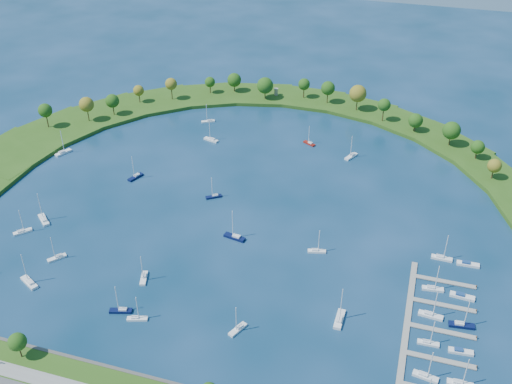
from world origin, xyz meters
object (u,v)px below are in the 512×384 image
(moored_boat_3, at_px, (22,231))
(docked_boat_6, at_px, (431,315))
(docked_boat_8, at_px, (433,288))
(docked_boat_5, at_px, (461,351))
(moored_boat_14, at_px, (144,277))
(moored_boat_4, at_px, (309,143))
(harbor_tower, at_px, (276,92))
(moored_boat_15, at_px, (317,250))
(moored_boat_1, at_px, (208,121))
(moored_boat_12, at_px, (211,139))
(docked_boat_4, at_px, (428,342))
(moored_boat_11, at_px, (351,156))
(dock_system, at_px, (427,342))
(moored_boat_7, at_px, (121,310))
(moored_boat_0, at_px, (136,176))
(docked_boat_10, at_px, (442,257))
(docked_boat_11, at_px, (468,264))
(moored_boat_6, at_px, (57,257))
(moored_boat_16, at_px, (44,219))
(moored_boat_13, at_px, (214,196))
(docked_boat_3, at_px, (460,383))
(moored_boat_17, at_px, (63,152))
(moored_boat_2, at_px, (29,282))
(moored_boat_9, at_px, (238,328))
(docked_boat_9, at_px, (462,296))
(moored_boat_10, at_px, (137,318))
(docked_boat_7, at_px, (461,324))
(moored_boat_5, at_px, (339,319))
(docked_boat_2, at_px, (425,376))

(moored_boat_3, height_order, docked_boat_6, docked_boat_6)
(docked_boat_8, bearing_deg, docked_boat_5, -76.35)
(moored_boat_14, bearing_deg, moored_boat_4, 145.72)
(harbor_tower, bearing_deg, moored_boat_15, -68.33)
(moored_boat_1, relative_size, moored_boat_12, 0.91)
(moored_boat_4, height_order, docked_boat_4, docked_boat_4)
(moored_boat_11, bearing_deg, dock_system, 47.25)
(moored_boat_3, relative_size, moored_boat_15, 1.05)
(moored_boat_11, bearing_deg, moored_boat_12, -60.62)
(moored_boat_7, height_order, docked_boat_5, moored_boat_7)
(moored_boat_0, height_order, docked_boat_10, moored_boat_0)
(dock_system, relative_size, docked_boat_11, 9.46)
(dock_system, height_order, moored_boat_1, moored_boat_1)
(moored_boat_6, distance_m, moored_boat_16, 28.59)
(moored_boat_13, xyz_separation_m, docked_boat_8, (99.48, -34.47, 0.02))
(moored_boat_12, xyz_separation_m, docked_boat_11, (132.44, -67.26, -0.27))
(docked_boat_11, bearing_deg, docked_boat_6, -112.15)
(moored_boat_12, bearing_deg, moored_boat_0, 80.68)
(moored_boat_1, bearing_deg, dock_system, 103.29)
(docked_boat_3, bearing_deg, moored_boat_12, 134.00)
(moored_boat_17, bearing_deg, moored_boat_11, -50.72)
(moored_boat_4, distance_m, moored_boat_11, 24.69)
(moored_boat_1, relative_size, docked_boat_5, 1.35)
(moored_boat_2, relative_size, moored_boat_7, 1.15)
(moored_boat_7, distance_m, docked_boat_8, 114.24)
(moored_boat_13, bearing_deg, moored_boat_2, 24.03)
(moored_boat_9, relative_size, moored_boat_12, 0.91)
(moored_boat_7, height_order, docked_boat_9, moored_boat_7)
(docked_boat_5, relative_size, docked_boat_10, 0.68)
(docked_boat_10, bearing_deg, dock_system, -91.32)
(moored_boat_6, bearing_deg, docked_boat_5, 127.72)
(moored_boat_3, height_order, docked_boat_8, docked_boat_8)
(moored_boat_16, relative_size, docked_boat_5, 1.67)
(moored_boat_6, bearing_deg, moored_boat_1, -147.16)
(moored_boat_15, height_order, moored_boat_16, moored_boat_16)
(moored_boat_10, xyz_separation_m, docked_boat_7, (108.59, 29.93, 0.06))
(moored_boat_2, xyz_separation_m, moored_boat_10, (47.18, -5.05, -0.09))
(moored_boat_10, distance_m, docked_boat_5, 109.98)
(moored_boat_5, relative_size, moored_boat_17, 1.08)
(moored_boat_14, distance_m, docked_boat_5, 115.77)
(moored_boat_1, xyz_separation_m, moored_boat_3, (-37.57, -120.50, 0.00))
(moored_boat_7, xyz_separation_m, moored_boat_15, (59.39, 53.47, -0.03))
(moored_boat_11, relative_size, docked_boat_11, 1.45)
(harbor_tower, relative_size, docked_boat_2, 0.37)
(moored_boat_5, relative_size, moored_boat_12, 1.14)
(moored_boat_10, xyz_separation_m, moored_boat_14, (-7.18, 20.05, 0.02))
(moored_boat_6, xyz_separation_m, docked_boat_4, (143.62, -2.72, -0.01))
(moored_boat_0, xyz_separation_m, moored_boat_10, (43.41, -85.52, -0.05))
(moored_boat_10, relative_size, moored_boat_15, 0.98)
(moored_boat_13, bearing_deg, moored_boat_7, 51.03)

